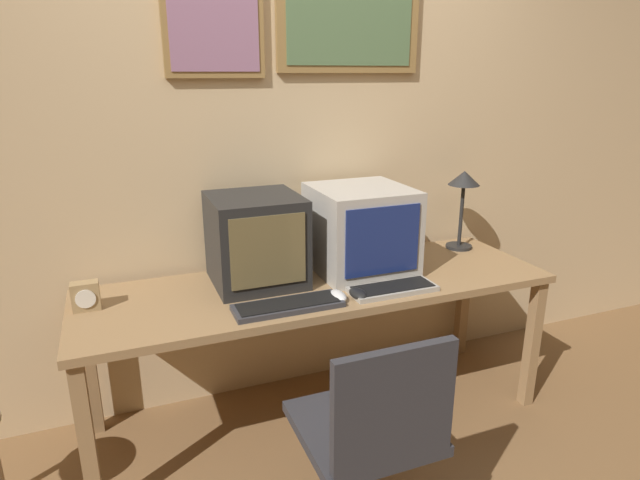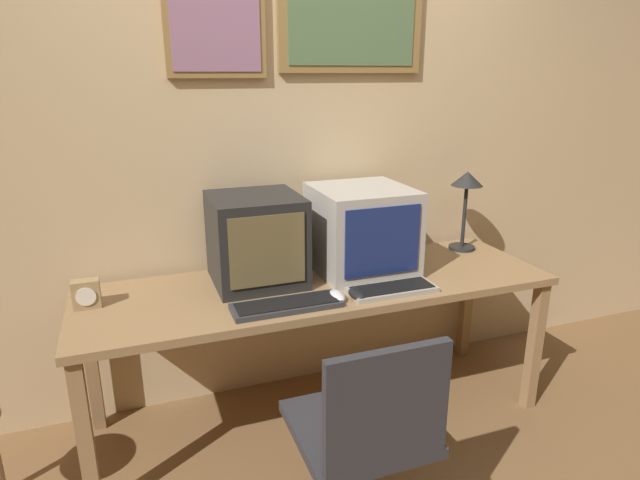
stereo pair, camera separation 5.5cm
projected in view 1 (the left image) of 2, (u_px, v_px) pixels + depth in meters
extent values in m
cube|color=#D1B284|center=(290.00, 146.00, 2.67)|extent=(8.00, 0.05, 2.60)
cube|color=olive|center=(214.00, 31.00, 2.35)|extent=(0.45, 0.02, 0.40)
cube|color=gray|center=(214.00, 31.00, 2.34)|extent=(0.40, 0.01, 0.34)
cube|color=olive|center=(350.00, 19.00, 2.56)|extent=(0.74, 0.02, 0.49)
cube|color=#56754C|center=(351.00, 19.00, 2.54)|extent=(0.65, 0.01, 0.42)
cube|color=#99754C|center=(320.00, 286.00, 2.48)|extent=(2.18, 0.68, 0.04)
cube|color=#99754C|center=(87.00, 444.00, 1.97)|extent=(0.06, 0.06, 0.69)
cube|color=#99754C|center=(532.00, 344.00, 2.70)|extent=(0.06, 0.06, 0.69)
cube|color=#99754C|center=(90.00, 367.00, 2.49)|extent=(0.06, 0.06, 0.69)
cube|color=#99754C|center=(463.00, 300.00, 3.21)|extent=(0.06, 0.06, 0.69)
cube|color=black|center=(256.00, 240.00, 2.43)|extent=(0.40, 0.40, 0.41)
cube|color=brown|center=(268.00, 251.00, 2.25)|extent=(0.33, 0.01, 0.31)
cube|color=#B7B2A8|center=(360.00, 229.00, 2.58)|extent=(0.44, 0.45, 0.41)
cube|color=navy|center=(383.00, 241.00, 2.38)|extent=(0.36, 0.01, 0.31)
cube|color=#333338|center=(288.00, 306.00, 2.20)|extent=(0.46, 0.15, 0.02)
cube|color=black|center=(288.00, 303.00, 2.20)|extent=(0.42, 0.13, 0.00)
cube|color=#A8A399|center=(393.00, 289.00, 2.37)|extent=(0.39, 0.15, 0.02)
cube|color=black|center=(393.00, 286.00, 2.37)|extent=(0.36, 0.13, 0.00)
ellipsoid|color=black|center=(358.00, 294.00, 2.30)|extent=(0.07, 0.12, 0.04)
ellipsoid|color=silver|center=(338.00, 296.00, 2.28)|extent=(0.06, 0.12, 0.04)
cube|color=#A38456|center=(86.00, 296.00, 2.18)|extent=(0.11, 0.06, 0.12)
cylinder|color=white|center=(85.00, 299.00, 2.15)|extent=(0.08, 0.01, 0.08)
cylinder|color=black|center=(459.00, 246.00, 2.96)|extent=(0.14, 0.14, 0.02)
cylinder|color=black|center=(461.00, 214.00, 2.91)|extent=(0.02, 0.02, 0.35)
cone|color=black|center=(464.00, 178.00, 2.85)|extent=(0.17, 0.17, 0.08)
cylinder|color=#282828|center=(361.00, 480.00, 1.95)|extent=(0.06, 0.06, 0.41)
cube|color=#2D2D33|center=(363.00, 427.00, 1.88)|extent=(0.45, 0.45, 0.04)
cube|color=#2D2D33|center=(394.00, 407.00, 1.63)|extent=(0.41, 0.04, 0.40)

